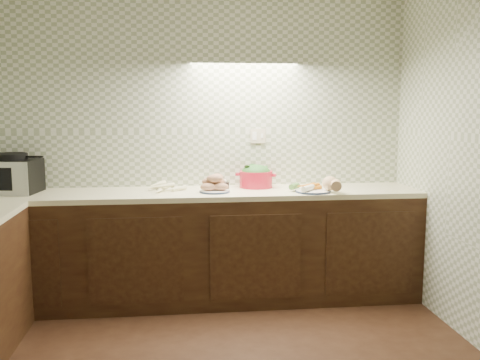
{
  "coord_description": "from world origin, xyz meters",
  "views": [
    {
      "loc": [
        -0.12,
        -2.71,
        1.58
      ],
      "look_at": [
        0.33,
        1.25,
        1.02
      ],
      "focal_mm": 40.0,
      "sensor_mm": 36.0,
      "label": 1
    }
  ],
  "objects": [
    {
      "name": "counter",
      "position": [
        -0.68,
        0.68,
        0.45
      ],
      "size": [
        3.6,
        3.6,
        0.9
      ],
      "color": "black",
      "rests_on": "ground"
    },
    {
      "name": "parsnip_pile",
      "position": [
        -0.2,
        1.55,
        0.93
      ],
      "size": [
        0.3,
        0.31,
        0.07
      ],
      "color": "beige",
      "rests_on": "counter"
    },
    {
      "name": "sweet_potato_plate",
      "position": [
        0.15,
        1.44,
        0.96
      ],
      "size": [
        0.24,
        0.24,
        0.15
      ],
      "rotation": [
        0.0,
        0.0,
        0.08
      ],
      "color": "#172340",
      "rests_on": "counter"
    },
    {
      "name": "dutch_oven",
      "position": [
        0.51,
        1.65,
        0.99
      ],
      "size": [
        0.35,
        0.35,
        0.19
      ],
      "rotation": [
        0.0,
        0.0,
        -0.33
      ],
      "color": "red",
      "rests_on": "counter"
    },
    {
      "name": "room",
      "position": [
        0.0,
        0.0,
        1.63
      ],
      "size": [
        3.6,
        3.6,
        2.6
      ],
      "color": "black",
      "rests_on": "ground"
    },
    {
      "name": "onion_bowl",
      "position": [
        0.22,
        1.62,
        0.94
      ],
      "size": [
        0.14,
        0.14,
        0.1
      ],
      "color": "black",
      "rests_on": "counter"
    },
    {
      "name": "toaster_oven",
      "position": [
        -1.44,
        1.59,
        1.04
      ],
      "size": [
        0.48,
        0.4,
        0.31
      ],
      "rotation": [
        0.0,
        0.0,
        -0.15
      ],
      "color": "black",
      "rests_on": "counter"
    },
    {
      "name": "veg_plate",
      "position": [
        0.98,
        1.34,
        0.95
      ],
      "size": [
        0.42,
        0.31,
        0.13
      ],
      "rotation": [
        0.0,
        0.0,
        -0.4
      ],
      "color": "#172340",
      "rests_on": "counter"
    }
  ]
}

